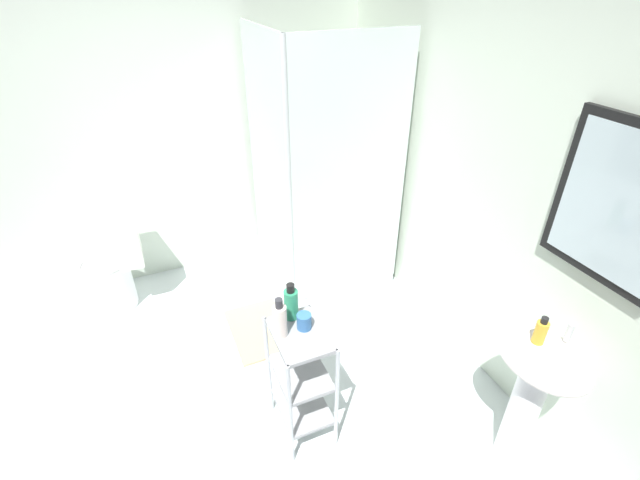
% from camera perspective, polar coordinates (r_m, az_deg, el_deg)
% --- Properties ---
extents(ground_plane, '(4.20, 4.20, 0.02)m').
position_cam_1_polar(ground_plane, '(2.84, -14.26, -23.96)').
color(ground_plane, silver).
extents(wall_back, '(4.20, 0.14, 2.50)m').
position_cam_1_polar(wall_back, '(2.70, 23.33, 6.45)').
color(wall_back, silver).
rests_on(wall_back, ground_plane).
extents(wall_left, '(0.10, 4.20, 2.50)m').
position_cam_1_polar(wall_left, '(3.65, -22.68, 12.89)').
color(wall_left, silver).
rests_on(wall_left, ground_plane).
extents(shower_stall, '(0.92, 0.92, 2.00)m').
position_cam_1_polar(shower_stall, '(3.59, -0.36, 1.28)').
color(shower_stall, white).
rests_on(shower_stall, ground_plane).
extents(pedestal_sink, '(0.46, 0.37, 0.81)m').
position_cam_1_polar(pedestal_sink, '(2.48, 26.18, -16.24)').
color(pedestal_sink, white).
rests_on(pedestal_sink, ground_plane).
extents(sink_faucet, '(0.03, 0.03, 0.10)m').
position_cam_1_polar(sink_faucet, '(2.38, 29.77, -10.43)').
color(sink_faucet, silver).
rests_on(sink_faucet, pedestal_sink).
extents(toilet, '(0.37, 0.49, 0.76)m').
position_cam_1_polar(toilet, '(3.73, -25.50, -3.75)').
color(toilet, white).
rests_on(toilet, ground_plane).
extents(storage_cart, '(0.38, 0.28, 0.74)m').
position_cam_1_polar(storage_cart, '(2.47, -2.50, -17.15)').
color(storage_cart, silver).
rests_on(storage_cart, ground_plane).
extents(hand_soap_bottle, '(0.06, 0.06, 0.15)m').
position_cam_1_polar(hand_soap_bottle, '(2.30, 26.86, -10.63)').
color(hand_soap_bottle, gold).
rests_on(hand_soap_bottle, pedestal_sink).
extents(body_wash_bottle_green, '(0.07, 0.07, 0.21)m').
position_cam_1_polar(body_wash_bottle_green, '(2.28, -3.80, -8.24)').
color(body_wash_bottle_green, '#2D9165').
rests_on(body_wash_bottle_green, storage_cart).
extents(lotion_bottle_white, '(0.07, 0.07, 0.23)m').
position_cam_1_polar(lotion_bottle_white, '(2.18, -5.25, -10.35)').
color(lotion_bottle_white, white).
rests_on(lotion_bottle_white, storage_cart).
extents(rinse_cup, '(0.08, 0.08, 0.09)m').
position_cam_1_polar(rinse_cup, '(2.24, -2.09, -10.57)').
color(rinse_cup, '#3870B2').
rests_on(rinse_cup, storage_cart).
extents(bath_mat, '(0.60, 0.40, 0.02)m').
position_cam_1_polar(bath_mat, '(3.35, -7.91, -11.52)').
color(bath_mat, tan).
rests_on(bath_mat, ground_plane).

